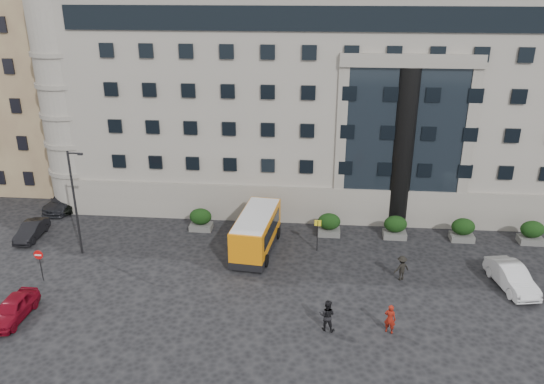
{
  "coord_description": "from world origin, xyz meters",
  "views": [
    {
      "loc": [
        5.37,
        -30.69,
        18.98
      ],
      "look_at": [
        2.17,
        4.13,
        5.0
      ],
      "focal_mm": 35.0,
      "sensor_mm": 36.0,
      "label": 1
    }
  ],
  "objects": [
    {
      "name": "parked_car_b",
      "position": [
        -17.0,
        5.1,
        0.65
      ],
      "size": [
        1.6,
        3.99,
        1.29
      ],
      "primitive_type": "imported",
      "rotation": [
        0.0,
        0.0,
        0.06
      ],
      "color": "black",
      "rests_on": "ground"
    },
    {
      "name": "civic_building",
      "position": [
        6.0,
        22.0,
        9.0
      ],
      "size": [
        44.0,
        24.0,
        18.0
      ],
      "primitive_type": "cube",
      "color": "gray",
      "rests_on": "ground"
    },
    {
      "name": "red_truck",
      "position": [
        -14.55,
        18.38,
        1.42
      ],
      "size": [
        3.4,
        5.55,
        2.78
      ],
      "rotation": [
        0.0,
        0.0,
        -0.24
      ],
      "color": "#98230B",
      "rests_on": "ground"
    },
    {
      "name": "minibus",
      "position": [
        0.94,
        4.64,
        1.62
      ],
      "size": [
        3.23,
        7.25,
        2.94
      ],
      "rotation": [
        0.0,
        0.0,
        -0.11
      ],
      "color": "orange",
      "rests_on": "ground"
    },
    {
      "name": "pedestrian_a",
      "position": [
        9.79,
        -4.63,
        0.92
      ],
      "size": [
        0.78,
        0.66,
        1.83
      ],
      "primitive_type": "imported",
      "rotation": [
        0.0,
        0.0,
        2.76
      ],
      "color": "maroon",
      "rests_on": "ground"
    },
    {
      "name": "bus_stop_sign",
      "position": [
        5.5,
        5.0,
        1.73
      ],
      "size": [
        0.5,
        0.08,
        2.52
      ],
      "color": "#262628",
      "rests_on": "ground"
    },
    {
      "name": "hedge_b",
      "position": [
        1.2,
        7.8,
        0.93
      ],
      "size": [
        1.8,
        1.26,
        1.84
      ],
      "color": "#575755",
      "rests_on": "ground"
    },
    {
      "name": "hedge_a",
      "position": [
        -4.0,
        7.8,
        0.93
      ],
      "size": [
        1.8,
        1.26,
        1.84
      ],
      "color": "#575755",
      "rests_on": "ground"
    },
    {
      "name": "hedge_f",
      "position": [
        22.0,
        7.8,
        0.93
      ],
      "size": [
        1.8,
        1.26,
        1.84
      ],
      "color": "#575755",
      "rests_on": "ground"
    },
    {
      "name": "white_taxi",
      "position": [
        18.36,
        1.0,
        0.78
      ],
      "size": [
        2.53,
        4.99,
        1.57
      ],
      "primitive_type": "imported",
      "rotation": [
        0.0,
        0.0,
        0.19
      ],
      "color": "silver",
      "rests_on": "ground"
    },
    {
      "name": "entrance_column",
      "position": [
        12.0,
        10.3,
        6.5
      ],
      "size": [
        1.8,
        1.8,
        13.0
      ],
      "primitive_type": "cylinder",
      "color": "black",
      "rests_on": "ground"
    },
    {
      "name": "pedestrian_b",
      "position": [
        6.19,
        -4.71,
        0.98
      ],
      "size": [
        1.08,
        0.92,
        1.95
      ],
      "primitive_type": "imported",
      "rotation": [
        0.0,
        0.0,
        2.93
      ],
      "color": "black",
      "rests_on": "ground"
    },
    {
      "name": "street_lamp",
      "position": [
        -11.94,
        3.0,
        4.37
      ],
      "size": [
        1.16,
        0.18,
        8.0
      ],
      "color": "#262628",
      "rests_on": "ground"
    },
    {
      "name": "hedge_d",
      "position": [
        11.6,
        7.8,
        0.93
      ],
      "size": [
        1.8,
        1.26,
        1.84
      ],
      "color": "#575755",
      "rests_on": "ground"
    },
    {
      "name": "hedge_e",
      "position": [
        16.8,
        7.8,
        0.93
      ],
      "size": [
        1.8,
        1.26,
        1.84
      ],
      "color": "#575755",
      "rests_on": "ground"
    },
    {
      "name": "apartment_near",
      "position": [
        -24.0,
        20.0,
        10.0
      ],
      "size": [
        14.0,
        14.0,
        20.0
      ],
      "primitive_type": "cube",
      "color": "#85684D",
      "rests_on": "ground"
    },
    {
      "name": "parked_car_c",
      "position": [
        -17.0,
        11.04,
        0.76
      ],
      "size": [
        2.73,
        5.43,
        1.51
      ],
      "primitive_type": "imported",
      "rotation": [
        0.0,
        0.0,
        -0.12
      ],
      "color": "black",
      "rests_on": "ground"
    },
    {
      "name": "no_entry_sign",
      "position": [
        -13.0,
        -1.04,
        1.65
      ],
      "size": [
        0.64,
        0.16,
        2.32
      ],
      "color": "#262628",
      "rests_on": "ground"
    },
    {
      "name": "ground",
      "position": [
        0.0,
        0.0,
        0.0
      ],
      "size": [
        120.0,
        120.0,
        0.0
      ],
      "primitive_type": "plane",
      "color": "black",
      "rests_on": "ground"
    },
    {
      "name": "hedge_c",
      "position": [
        6.4,
        7.8,
        0.93
      ],
      "size": [
        1.8,
        1.26,
        1.84
      ],
      "color": "#575755",
      "rests_on": "ground"
    },
    {
      "name": "apartment_far",
      "position": [
        -27.0,
        38.0,
        11.0
      ],
      "size": [
        13.0,
        13.0,
        22.0
      ],
      "primitive_type": "cube",
      "color": "#856A4D",
      "rests_on": "ground"
    },
    {
      "name": "pedestrian_c",
      "position": [
        11.24,
        1.36,
        0.89
      ],
      "size": [
        1.33,
        1.13,
        1.78
      ],
      "primitive_type": "imported",
      "rotation": [
        0.0,
        0.0,
        3.64
      ],
      "color": "black",
      "rests_on": "ground"
    },
    {
      "name": "parked_car_a",
      "position": [
        -12.57,
        -5.35,
        0.69
      ],
      "size": [
        1.67,
        4.07,
        1.38
      ],
      "primitive_type": "imported",
      "rotation": [
        0.0,
        0.0,
        -0.01
      ],
      "color": "maroon",
      "rests_on": "ground"
    },
    {
      "name": "parked_car_d",
      "position": [
        -17.0,
        11.05,
        0.62
      ],
      "size": [
        2.63,
        4.72,
        1.25
      ],
      "primitive_type": "imported",
      "rotation": [
        0.0,
        0.0,
        0.13
      ],
      "color": "black",
      "rests_on": "ground"
    }
  ]
}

